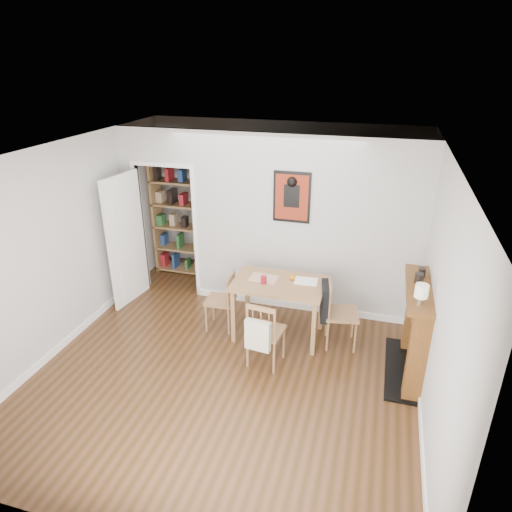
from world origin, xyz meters
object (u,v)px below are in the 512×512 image
(fireplace, at_px, (417,329))
(red_glass, at_px, (264,280))
(dining_table, at_px, (279,289))
(ceramic_jar_a, at_px, (419,278))
(orange_fruit, at_px, (292,277))
(notebook, at_px, (306,281))
(bookshelf, at_px, (179,216))
(mantel_lamp, at_px, (421,292))
(chair_right, at_px, (340,313))
(ceramic_jar_b, at_px, (422,272))
(chair_left, at_px, (220,301))
(chair_front, at_px, (266,332))

(fireplace, xyz_separation_m, red_glass, (-1.93, 0.24, 0.25))
(dining_table, height_order, red_glass, red_glass)
(dining_table, xyz_separation_m, ceramic_jar_a, (1.68, -0.22, 0.50))
(orange_fruit, relative_size, notebook, 0.25)
(bookshelf, height_order, notebook, bookshelf)
(fireplace, relative_size, mantel_lamp, 5.65)
(red_glass, height_order, ceramic_jar_a, ceramic_jar_a)
(chair_right, distance_m, ceramic_jar_a, 1.16)
(bookshelf, relative_size, ceramic_jar_b, 19.46)
(chair_left, xyz_separation_m, fireplace, (2.57, -0.31, 0.20))
(chair_right, distance_m, mantel_lamp, 1.40)
(bookshelf, bearing_deg, chair_left, -50.25)
(dining_table, bearing_deg, mantel_lamp, -23.24)
(fireplace, distance_m, red_glass, 1.96)
(notebook, height_order, ceramic_jar_a, ceramic_jar_a)
(dining_table, bearing_deg, notebook, 18.85)
(fireplace, relative_size, orange_fruit, 16.49)
(chair_right, bearing_deg, orange_fruit, 171.23)
(chair_right, distance_m, red_glass, 1.09)
(bookshelf, xyz_separation_m, notebook, (2.46, -1.42, -0.21))
(dining_table, relative_size, ceramic_jar_a, 10.22)
(mantel_lamp, bearing_deg, red_glass, 161.18)
(chair_front, bearing_deg, mantel_lamp, -2.57)
(chair_left, height_order, chair_right, chair_right)
(notebook, relative_size, mantel_lamp, 1.35)
(chair_right, bearing_deg, mantel_lamp, -40.62)
(dining_table, relative_size, chair_front, 1.34)
(orange_fruit, bearing_deg, notebook, -0.44)
(red_glass, bearing_deg, fireplace, -7.13)
(bookshelf, relative_size, notebook, 6.99)
(chair_front, height_order, bookshelf, bookshelf)
(chair_front, distance_m, notebook, 0.91)
(chair_right, height_order, ceramic_jar_b, ceramic_jar_b)
(mantel_lamp, xyz_separation_m, ceramic_jar_b, (0.04, 0.68, -0.08))
(ceramic_jar_a, xyz_separation_m, ceramic_jar_b, (0.04, 0.18, -0.00))
(chair_left, height_order, fireplace, fireplace)
(dining_table, relative_size, fireplace, 0.96)
(dining_table, bearing_deg, orange_fruit, 37.69)
(notebook, relative_size, ceramic_jar_a, 2.55)
(dining_table, xyz_separation_m, chair_right, (0.82, 0.01, -0.25))
(red_glass, height_order, orange_fruit, red_glass)
(chair_right, bearing_deg, bookshelf, 152.59)
(notebook, bearing_deg, ceramic_jar_b, -6.59)
(dining_table, distance_m, bookshelf, 2.64)
(fireplace, bearing_deg, mantel_lamp, -98.80)
(fireplace, bearing_deg, chair_front, -169.66)
(red_glass, bearing_deg, ceramic_jar_b, 1.24)
(chair_right, bearing_deg, red_glass, -174.39)
(fireplace, bearing_deg, orange_fruit, 164.40)
(chair_left, height_order, ceramic_jar_a, ceramic_jar_a)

